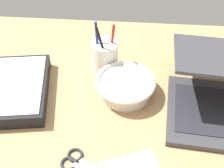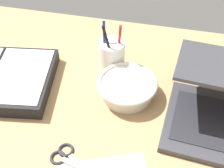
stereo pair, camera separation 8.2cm
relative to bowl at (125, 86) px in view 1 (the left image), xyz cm
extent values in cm
cube|color=tan|center=(-3.66, -13.99, -3.96)|extent=(140.00, 100.00, 2.00)
cylinder|color=silver|center=(0.00, 0.00, -0.67)|extent=(14.41, 14.41, 4.60)
torus|color=silver|center=(0.00, 0.00, 1.63)|extent=(16.95, 16.95, 1.36)
cylinder|color=white|center=(-6.65, 10.49, 1.75)|extent=(7.78, 7.78, 9.44)
cylinder|color=black|center=(-6.88, 8.37, 5.78)|extent=(4.44, 1.21, 15.24)
cylinder|color=#233899|center=(-8.71, 9.91, 5.52)|extent=(1.86, 4.58, 14.69)
cylinder|color=#B21E1E|center=(-4.65, 11.26, 5.93)|extent=(2.29, 4.68, 15.50)
cube|color=silver|center=(-30.30, -2.85, 1.27)|extent=(18.29, 24.54, 0.30)
torus|color=#232328|center=(-12.05, -23.88, -2.66)|extent=(3.90, 3.90, 0.70)
torus|color=#232328|center=(-10.89, -21.47, -2.66)|extent=(3.90, 3.90, 0.70)
camera|label=1|loc=(1.00, -61.21, 61.68)|focal=50.00mm
camera|label=2|loc=(9.06, -60.01, 61.68)|focal=50.00mm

